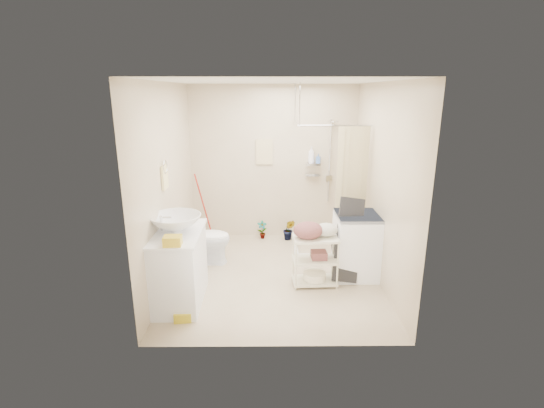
% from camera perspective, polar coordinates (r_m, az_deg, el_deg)
% --- Properties ---
extents(floor, '(3.20, 3.20, 0.00)m').
position_cam_1_polar(floor, '(5.61, 0.38, -10.26)').
color(floor, '#C0AF90').
rests_on(floor, ground).
extents(ceiling, '(2.80, 3.20, 0.04)m').
position_cam_1_polar(ceiling, '(5.03, 0.43, 17.36)').
color(ceiling, silver).
rests_on(ceiling, ground).
extents(wall_back, '(2.80, 0.04, 2.60)m').
position_cam_1_polar(wall_back, '(6.73, 0.20, 5.90)').
color(wall_back, beige).
rests_on(wall_back, ground).
extents(wall_front, '(2.80, 0.04, 2.60)m').
position_cam_1_polar(wall_front, '(3.63, 0.78, -3.02)').
color(wall_front, beige).
rests_on(wall_front, ground).
extents(wall_left, '(0.04, 3.20, 2.60)m').
position_cam_1_polar(wall_left, '(5.33, -14.84, 2.66)').
color(wall_left, beige).
rests_on(wall_left, ground).
extents(wall_right, '(0.04, 3.20, 2.60)m').
position_cam_1_polar(wall_right, '(5.37, 15.53, 2.71)').
color(wall_right, beige).
rests_on(wall_right, ground).
extents(vanity, '(0.58, 1.03, 0.90)m').
position_cam_1_polar(vanity, '(4.92, -13.31, -8.89)').
color(vanity, silver).
rests_on(vanity, ground).
extents(sink, '(0.73, 0.73, 0.21)m').
position_cam_1_polar(sink, '(4.73, -13.77, -2.72)').
color(sink, silver).
rests_on(sink, vanity).
extents(counter_basket, '(0.20, 0.16, 0.11)m').
position_cam_1_polar(counter_basket, '(4.34, -14.21, -5.18)').
color(counter_basket, gold).
rests_on(counter_basket, vanity).
extents(floor_basket, '(0.30, 0.24, 0.15)m').
position_cam_1_polar(floor_basket, '(4.69, -12.78, -15.31)').
color(floor_basket, gold).
rests_on(floor_basket, ground).
extents(toilet, '(0.78, 0.47, 0.77)m').
position_cam_1_polar(toilet, '(5.95, -9.78, -4.85)').
color(toilet, white).
rests_on(toilet, ground).
extents(mop, '(0.14, 0.14, 1.17)m').
position_cam_1_polar(mop, '(6.82, -10.12, -0.39)').
color(mop, '#AF1F14').
rests_on(mop, ground).
extents(potted_plant_a, '(0.18, 0.13, 0.32)m').
position_cam_1_polar(potted_plant_a, '(6.87, -1.44, -3.75)').
color(potted_plant_a, '#985331').
rests_on(potted_plant_a, ground).
extents(potted_plant_b, '(0.23, 0.20, 0.37)m').
position_cam_1_polar(potted_plant_b, '(6.81, 2.47, -3.73)').
color(potted_plant_b, brown).
rests_on(potted_plant_b, ground).
extents(hanging_towel, '(0.28, 0.03, 0.42)m').
position_cam_1_polar(hanging_towel, '(6.68, -1.10, 7.56)').
color(hanging_towel, beige).
rests_on(hanging_towel, wall_back).
extents(towel_ring, '(0.04, 0.22, 0.34)m').
position_cam_1_polar(towel_ring, '(5.10, -15.29, 4.00)').
color(towel_ring, '#F7E596').
rests_on(towel_ring, wall_left).
extents(tp_holder, '(0.08, 0.12, 0.14)m').
position_cam_1_polar(tp_holder, '(5.52, -13.89, -3.07)').
color(tp_holder, silver).
rests_on(tp_holder, wall_left).
extents(shower, '(1.10, 1.10, 2.10)m').
position_cam_1_polar(shower, '(6.31, 8.00, 2.75)').
color(shower, silver).
rests_on(shower, ground).
extents(shampoo_bottle_a, '(0.12, 0.12, 0.27)m').
position_cam_1_polar(shampoo_bottle_a, '(6.68, 5.71, 7.09)').
color(shampoo_bottle_a, white).
rests_on(shampoo_bottle_a, shower).
extents(shampoo_bottle_b, '(0.08, 0.09, 0.16)m').
position_cam_1_polar(shampoo_bottle_b, '(6.68, 6.71, 6.56)').
color(shampoo_bottle_b, '#4369B2').
rests_on(shampoo_bottle_b, shower).
extents(washing_machine, '(0.61, 0.63, 0.89)m').
position_cam_1_polar(washing_machine, '(5.58, 12.23, -5.81)').
color(washing_machine, white).
rests_on(washing_machine, ground).
extents(laundry_rack, '(0.60, 0.37, 0.80)m').
position_cam_1_polar(laundry_rack, '(5.23, 6.26, -7.55)').
color(laundry_rack, beige).
rests_on(laundry_rack, ground).
extents(ironing_board, '(0.33, 0.11, 1.17)m').
position_cam_1_polar(ironing_board, '(5.34, 11.01, -5.11)').
color(ironing_board, black).
rests_on(ironing_board, ground).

